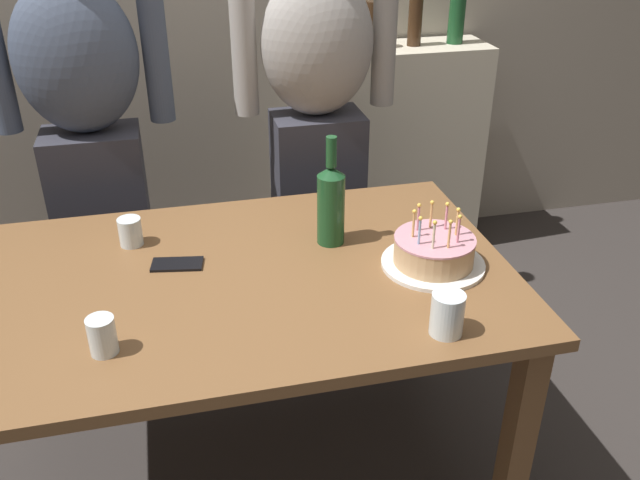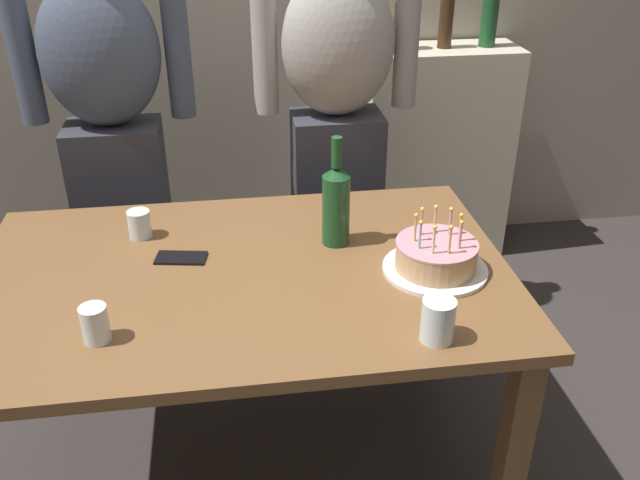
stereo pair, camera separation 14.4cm
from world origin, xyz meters
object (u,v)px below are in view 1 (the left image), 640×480
at_px(birthday_cake, 434,252).
at_px(water_glass_side, 447,314).
at_px(person_woman_cardigan, 318,126).
at_px(person_man_bearded, 91,144).
at_px(water_glass_near, 102,336).
at_px(cell_phone, 177,264).
at_px(wine_bottle, 331,203).
at_px(water_glass_far, 130,232).

xyz_separation_m(birthday_cake, water_glass_side, (-0.09, -0.30, 0.01)).
bearing_deg(person_woman_cardigan, person_man_bearded, 0.00).
relative_size(birthday_cake, water_glass_near, 3.13).
bearing_deg(birthday_cake, cell_phone, 166.68).
bearing_deg(person_man_bearded, water_glass_near, 93.78).
relative_size(birthday_cake, water_glass_side, 2.68).
xyz_separation_m(birthday_cake, person_woman_cardigan, (-0.14, 0.86, 0.09)).
height_order(water_glass_side, wine_bottle, wine_bottle).
height_order(wine_bottle, person_man_bearded, person_man_bearded).
distance_m(water_glass_near, person_woman_cardigan, 1.29).
bearing_deg(water_glass_far, cell_phone, -51.31).
distance_m(wine_bottle, person_woman_cardigan, 0.66).
bearing_deg(person_woman_cardigan, birthday_cake, 99.07).
bearing_deg(wine_bottle, water_glass_side, -72.42).
xyz_separation_m(cell_phone, person_man_bearded, (-0.25, 0.69, 0.13)).
bearing_deg(cell_phone, water_glass_side, -27.31).
bearing_deg(water_glass_far, birthday_cake, -21.26).
relative_size(person_man_bearded, person_woman_cardigan, 1.00).
bearing_deg(water_glass_near, birthday_cake, 12.13).
relative_size(birthday_cake, wine_bottle, 0.88).
height_order(water_glass_near, wine_bottle, wine_bottle).
bearing_deg(wine_bottle, person_woman_cardigan, 80.26).
height_order(water_glass_far, cell_phone, water_glass_far).
xyz_separation_m(water_glass_far, person_woman_cardigan, (0.70, 0.53, 0.09)).
height_order(water_glass_near, water_glass_side, water_glass_side).
xyz_separation_m(wine_bottle, person_man_bearded, (-0.71, 0.65, 0.00)).
bearing_deg(water_glass_near, wine_bottle, 31.53).
relative_size(water_glass_far, person_woman_cardigan, 0.05).
height_order(wine_bottle, cell_phone, wine_bottle).
xyz_separation_m(water_glass_side, wine_bottle, (-0.16, 0.51, 0.08)).
xyz_separation_m(birthday_cake, water_glass_far, (-0.83, 0.32, -0.00)).
bearing_deg(cell_phone, person_man_bearded, 120.23).
distance_m(water_glass_side, person_man_bearded, 1.45).
distance_m(birthday_cake, water_glass_far, 0.89).
relative_size(water_glass_far, water_glass_side, 0.78).
relative_size(water_glass_far, person_man_bearded, 0.05).
bearing_deg(birthday_cake, wine_bottle, 140.77).
xyz_separation_m(water_glass_side, person_man_bearded, (-0.87, 1.16, 0.08)).
bearing_deg(birthday_cake, water_glass_near, -167.87).
height_order(birthday_cake, person_man_bearded, person_man_bearded).
relative_size(water_glass_side, cell_phone, 0.76).
bearing_deg(birthday_cake, water_glass_side, -106.07).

